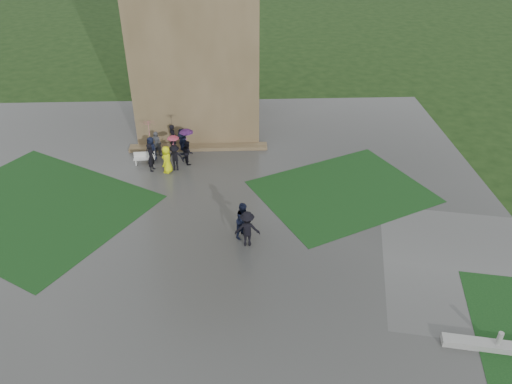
{
  "coord_description": "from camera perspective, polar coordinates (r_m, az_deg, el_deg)",
  "views": [
    {
      "loc": [
        2.63,
        -18.71,
        15.28
      ],
      "look_at": [
        3.49,
        3.31,
        1.2
      ],
      "focal_mm": 35.0,
      "sensor_mm": 36.0,
      "label": 1
    }
  ],
  "objects": [
    {
      "name": "ground",
      "position": [
        24.3,
        -8.01,
        -6.77
      ],
      "size": [
        120.0,
        120.0,
        0.0
      ],
      "primitive_type": "plane",
      "color": "black"
    },
    {
      "name": "plaza",
      "position": [
        25.87,
        -7.66,
        -3.95
      ],
      "size": [
        34.0,
        34.0,
        0.02
      ],
      "primitive_type": "cube",
      "color": "#373734",
      "rests_on": "ground"
    },
    {
      "name": "lawn_inset_left",
      "position": [
        29.54,
        -24.01,
        -1.69
      ],
      "size": [
        14.1,
        13.46,
        0.01
      ],
      "primitive_type": "cube",
      "rotation": [
        0.0,
        0.0,
        -0.56
      ],
      "color": "black",
      "rests_on": "plaza"
    },
    {
      "name": "lawn_inset_right",
      "position": [
        28.8,
        9.87,
        0.05
      ],
      "size": [
        11.12,
        10.15,
        0.01
      ],
      "primitive_type": "cube",
      "rotation": [
        0.0,
        0.0,
        0.44
      ],
      "color": "black",
      "rests_on": "plaza"
    },
    {
      "name": "tower_plinth",
      "position": [
        33.1,
        -6.58,
        5.11
      ],
      "size": [
        9.0,
        0.8,
        0.22
      ],
      "primitive_type": "cube",
      "color": "brown",
      "rests_on": "plaza"
    },
    {
      "name": "bench",
      "position": [
        31.76,
        -12.63,
        3.81
      ],
      "size": [
        1.33,
        0.47,
        0.76
      ],
      "rotation": [
        0.0,
        0.0,
        0.05
      ],
      "color": "silver",
      "rests_on": "plaza"
    },
    {
      "name": "visitor_cluster",
      "position": [
        31.37,
        -9.8,
        5.48
      ],
      "size": [
        3.28,
        3.74,
        2.67
      ],
      "color": "black",
      "rests_on": "plaza"
    },
    {
      "name": "pedestrian_mid",
      "position": [
        24.45,
        -1.41,
        -3.23
      ],
      "size": [
        1.0,
        1.07,
        1.92
      ],
      "primitive_type": "imported",
      "rotation": [
        0.0,
        0.0,
        0.91
      ],
      "color": "black",
      "rests_on": "plaza"
    },
    {
      "name": "pedestrian_near",
      "position": [
        23.91,
        -1.0,
        -4.23
      ],
      "size": [
        1.24,
        0.68,
        1.88
      ],
      "primitive_type": "imported",
      "rotation": [
        0.0,
        0.0,
        3.1
      ],
      "color": "black",
      "rests_on": "plaza"
    }
  ]
}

